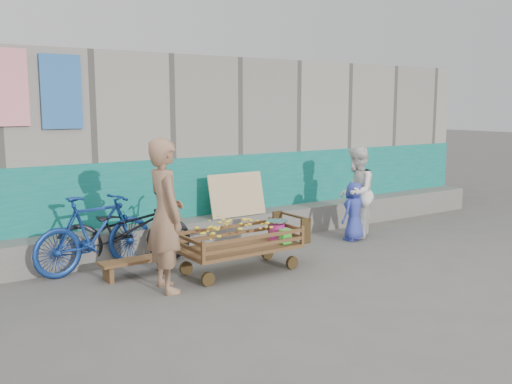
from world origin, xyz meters
TOP-DOWN VIEW (x-y plane):
  - ground at (0.00, 0.00)m, footprint 80.00×80.00m
  - building_wall at (-0.00, 4.05)m, footprint 12.00×3.50m
  - banana_cart at (-0.56, 0.85)m, footprint 1.74×0.79m
  - bench at (-1.77, 1.44)m, footprint 0.95×0.29m
  - vendor_man at (-1.67, 0.71)m, footprint 0.51×0.71m
  - woman at (2.18, 1.44)m, footprint 0.95×0.92m
  - child at (2.01, 1.31)m, footprint 0.53×0.40m
  - bicycle_dark at (-1.67, 2.05)m, footprint 1.96×1.08m
  - bicycle_blue at (-2.11, 2.00)m, footprint 1.80×0.78m

SIDE VIEW (x-z plane):
  - ground at x=0.00m, z-range 0.00..0.00m
  - bench at x=-1.77m, z-range 0.06..0.29m
  - child at x=2.01m, z-range 0.00..0.97m
  - bicycle_dark at x=-1.67m, z-range 0.00..0.98m
  - banana_cart at x=-0.56m, z-range 0.13..0.87m
  - bicycle_blue at x=-2.11m, z-range 0.00..1.04m
  - woman at x=2.18m, z-range 0.00..1.54m
  - vendor_man at x=-1.67m, z-range 0.00..1.84m
  - building_wall at x=0.00m, z-range -0.03..2.97m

